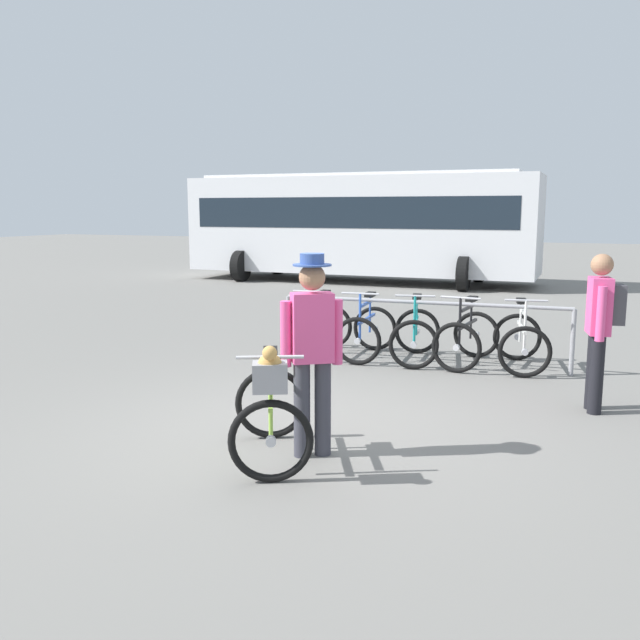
{
  "coord_description": "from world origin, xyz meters",
  "views": [
    {
      "loc": [
        2.54,
        -5.62,
        2.08
      ],
      "look_at": [
        0.05,
        0.43,
        1.0
      ],
      "focal_mm": 37.7,
      "sensor_mm": 36.0,
      "label": 1
    }
  ],
  "objects": [
    {
      "name": "featured_bicycle",
      "position": [
        0.16,
        -0.88,
        0.49
      ],
      "size": [
        1.07,
        1.26,
        1.09
      ],
      "color": "black",
      "rests_on": "ground"
    },
    {
      "name": "racked_bike_blue",
      "position": [
        -0.41,
        3.27,
        0.37
      ],
      "size": [
        0.74,
        1.13,
        0.97
      ],
      "color": "black",
      "rests_on": "ground"
    },
    {
      "name": "pedestrian_with_backpack",
      "position": [
        2.62,
        1.72,
        0.94
      ],
      "size": [
        0.38,
        0.52,
        1.64
      ],
      "color": "black",
      "rests_on": "ground"
    },
    {
      "name": "racked_bike_white",
      "position": [
        1.69,
        3.39,
        0.37
      ],
      "size": [
        0.86,
        1.2,
        0.97
      ],
      "color": "black",
      "rests_on": "ground"
    },
    {
      "name": "bus_distant",
      "position": [
        -3.85,
        12.93,
        1.74
      ],
      "size": [
        10.01,
        3.42,
        3.08
      ],
      "color": "silver",
      "rests_on": "ground"
    },
    {
      "name": "racked_bike_black",
      "position": [
        0.99,
        3.35,
        0.37
      ],
      "size": [
        0.75,
        1.14,
        0.97
      ],
      "color": "black",
      "rests_on": "ground"
    },
    {
      "name": "person_with_featured_bike",
      "position": [
        0.39,
        -0.57,
        0.95
      ],
      "size": [
        0.45,
        0.36,
        1.72
      ],
      "color": "#383842",
      "rests_on": "ground"
    },
    {
      "name": "bike_rack_rail",
      "position": [
        0.41,
        3.14,
        0.68
      ],
      "size": [
        3.9,
        0.28,
        0.88
      ],
      "color": "#99999E",
      "rests_on": "ground"
    },
    {
      "name": "racked_bike_teal",
      "position": [
        0.29,
        3.31,
        0.37
      ],
      "size": [
        0.87,
        1.21,
        0.97
      ],
      "color": "black",
      "rests_on": "ground"
    },
    {
      "name": "racked_bike_red",
      "position": [
        -1.11,
        3.23,
        0.37
      ],
      "size": [
        0.71,
        1.14,
        0.98
      ],
      "color": "black",
      "rests_on": "ground"
    },
    {
      "name": "ground_plane",
      "position": [
        0.0,
        0.0,
        0.0
      ],
      "size": [
        80.0,
        80.0,
        0.0
      ],
      "primitive_type": "plane",
      "color": "slate"
    }
  ]
}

